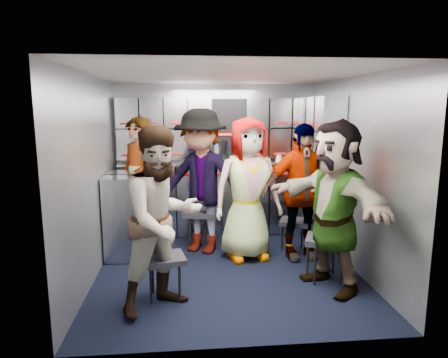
{
  "coord_description": "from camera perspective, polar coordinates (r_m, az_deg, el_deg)",
  "views": [
    {
      "loc": [
        -0.43,
        -4.19,
        1.77
      ],
      "look_at": [
        0.01,
        0.35,
        0.95
      ],
      "focal_mm": 32.0,
      "sensor_mm": 36.0,
      "label": 1
    }
  ],
  "objects": [
    {
      "name": "floor",
      "position": [
        4.57,
        0.37,
        -12.6
      ],
      "size": [
        3.0,
        3.0,
        0.0
      ],
      "primitive_type": "plane",
      "color": "black",
      "rests_on": "ground"
    },
    {
      "name": "wall_back",
      "position": [
        5.75,
        -1.15,
        2.98
      ],
      "size": [
        2.8,
        0.04,
        2.1
      ],
      "primitive_type": "cube",
      "color": "gray",
      "rests_on": "ground"
    },
    {
      "name": "wall_left",
      "position": [
        4.36,
        -18.24,
        0.17
      ],
      "size": [
        0.04,
        3.0,
        2.1
      ],
      "primitive_type": "cube",
      "color": "gray",
      "rests_on": "ground"
    },
    {
      "name": "wall_right",
      "position": [
        4.63,
        17.88,
        0.75
      ],
      "size": [
        0.04,
        3.0,
        2.1
      ],
      "primitive_type": "cube",
      "color": "gray",
      "rests_on": "ground"
    },
    {
      "name": "ceiling",
      "position": [
        4.23,
        0.4,
        14.66
      ],
      "size": [
        2.8,
        3.0,
        0.02
      ],
      "primitive_type": "cube",
      "color": "silver",
      "rests_on": "wall_back"
    },
    {
      "name": "cart_bank_back",
      "position": [
        5.64,
        -0.97,
        -2.88
      ],
      "size": [
        2.68,
        0.38,
        0.99
      ],
      "primitive_type": "cube",
      "color": "#8E929C",
      "rests_on": "ground"
    },
    {
      "name": "cart_bank_left",
      "position": [
        4.98,
        -14.12,
        -4.98
      ],
      "size": [
        0.38,
        0.76,
        0.99
      ],
      "primitive_type": "cube",
      "color": "#8E929C",
      "rests_on": "ground"
    },
    {
      "name": "counter",
      "position": [
        5.55,
        -0.99,
        2.35
      ],
      "size": [
        2.68,
        0.42,
        0.03
      ],
      "primitive_type": "cube",
      "color": "silver",
      "rests_on": "cart_bank_back"
    },
    {
      "name": "locker_bank_back",
      "position": [
        5.57,
        -1.05,
        7.29
      ],
      "size": [
        2.68,
        0.28,
        0.82
      ],
      "primitive_type": "cube",
      "color": "#8E929C",
      "rests_on": "wall_back"
    },
    {
      "name": "locker_bank_right",
      "position": [
        5.18,
        13.55,
        6.8
      ],
      "size": [
        0.28,
        1.0,
        0.82
      ],
      "primitive_type": "cube",
      "color": "#8E929C",
      "rests_on": "wall_right"
    },
    {
      "name": "right_cabinet",
      "position": [
        5.24,
        13.46,
        -4.15
      ],
      "size": [
        0.28,
        1.2,
        1.0
      ],
      "primitive_type": "cube",
      "color": "#8E929C",
      "rests_on": "ground"
    },
    {
      "name": "coffee_niche",
      "position": [
        5.64,
        0.74,
        7.12
      ],
      "size": [
        0.46,
        0.16,
        0.84
      ],
      "primitive_type": null,
      "color": "black",
      "rests_on": "wall_back"
    },
    {
      "name": "red_latch_strip",
      "position": [
        5.37,
        -0.81,
        0.64
      ],
      "size": [
        2.6,
        0.02,
        0.03
      ],
      "primitive_type": "cube",
      "color": "maroon",
      "rests_on": "cart_bank_back"
    },
    {
      "name": "jump_seat_near_left",
      "position": [
        3.82,
        -8.39,
        -11.5
      ],
      "size": [
        0.41,
        0.39,
        0.41
      ],
      "rotation": [
        0.0,
        0.0,
        0.2
      ],
      "color": "black",
      "rests_on": "ground"
    },
    {
      "name": "jump_seat_mid_left",
      "position": [
        5.13,
        -3.3,
        -5.07
      ],
      "size": [
        0.49,
        0.47,
        0.48
      ],
      "rotation": [
        0.0,
        0.0,
        -0.25
      ],
      "color": "black",
      "rests_on": "ground"
    },
    {
      "name": "jump_seat_center",
      "position": [
        4.94,
        3.0,
        -6.3
      ],
      "size": [
        0.43,
        0.42,
        0.42
      ],
      "rotation": [
        0.0,
        0.0,
        -0.29
      ],
      "color": "black",
      "rests_on": "ground"
    },
    {
      "name": "jump_seat_mid_right",
      "position": [
        5.02,
        10.09,
        -6.3
      ],
      "size": [
        0.45,
        0.44,
        0.41
      ],
      "rotation": [
        0.0,
        0.0,
        -0.41
      ],
      "color": "black",
      "rests_on": "ground"
    },
    {
      "name": "jump_seat_near_right",
      "position": [
        4.28,
        14.28,
        -8.76
      ],
      "size": [
        0.5,
        0.49,
        0.46
      ],
      "rotation": [
        0.0,
        0.0,
        -0.4
      ],
      "color": "black",
      "rests_on": "ground"
    },
    {
      "name": "attendant_standing",
      "position": [
        5.26,
        -12.15,
        -0.38
      ],
      "size": [
        0.7,
        0.71,
        1.65
      ],
      "primitive_type": "imported",
      "rotation": [
        0.0,
        0.0,
        -0.82
      ],
      "color": "black",
      "rests_on": "ground"
    },
    {
      "name": "attendant_arc_a",
      "position": [
        3.5,
        -8.72,
        -5.81
      ],
      "size": [
        1.0,
        0.96,
        1.62
      ],
      "primitive_type": "imported",
      "rotation": [
        0.0,
        0.0,
        0.62
      ],
      "color": "black",
      "rests_on": "ground"
    },
    {
      "name": "attendant_arc_b",
      "position": [
        4.86,
        -3.27,
        -0.4
      ],
      "size": [
        1.31,
        1.1,
        1.76
      ],
      "primitive_type": "imported",
      "rotation": [
        0.0,
        0.0,
        -0.48
      ],
      "color": "black",
      "rests_on": "ground"
    },
    {
      "name": "attendant_arc_c",
      "position": [
        4.66,
        3.38,
        -1.45
      ],
      "size": [
        0.9,
        0.68,
        1.66
      ],
      "primitive_type": "imported",
      "rotation": [
        0.0,
        0.0,
        0.19
      ],
      "color": "black",
      "rests_on": "ground"
    },
    {
      "name": "attendant_arc_d",
      "position": [
        4.74,
        10.83,
        -1.83
      ],
      "size": [
        0.98,
        0.5,
        1.6
      ],
      "primitive_type": "imported",
      "rotation": [
        0.0,
        0.0,
        0.12
      ],
      "color": "black",
      "rests_on": "ground"
    },
    {
      "name": "attendant_arc_e",
      "position": [
        4.0,
        15.42,
        -3.71
      ],
      "size": [
        1.06,
        1.62,
        1.67
      ],
      "primitive_type": "imported",
      "rotation": [
        0.0,
        0.0,
        -1.17
      ],
      "color": "black",
      "rests_on": "ground"
    },
    {
      "name": "bottle_left",
      "position": [
        5.49,
        -10.28,
        3.66
      ],
      "size": [
        0.07,
        0.07,
        0.27
      ],
      "primitive_type": "cylinder",
      "color": "white",
      "rests_on": "counter"
    },
    {
      "name": "bottle_mid",
      "position": [
        5.48,
        -1.1,
        3.63
      ],
      "size": [
        0.07,
        0.07,
        0.23
      ],
      "primitive_type": "cylinder",
      "color": "white",
      "rests_on": "counter"
    },
    {
      "name": "bottle_right",
      "position": [
        5.52,
        2.75,
        3.76
      ],
      "size": [
        0.07,
        0.07,
        0.25
      ],
      "primitive_type": "cylinder",
      "color": "white",
      "rests_on": "counter"
    },
    {
      "name": "cup_left",
      "position": [
        5.5,
        -12.15,
        2.77
      ],
      "size": [
        0.07,
        0.07,
        0.1
      ],
      "primitive_type": "cylinder",
      "color": "beige",
      "rests_on": "counter"
    },
    {
      "name": "cup_right",
      "position": [
        5.62,
        7.81,
        3.01
      ],
      "size": [
        0.08,
        0.08,
        0.1
      ],
      "primitive_type": "cylinder",
      "color": "beige",
      "rests_on": "counter"
    }
  ]
}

